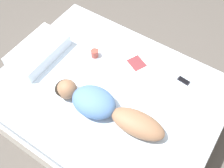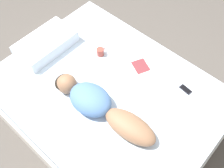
{
  "view_description": "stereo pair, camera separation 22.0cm",
  "coord_description": "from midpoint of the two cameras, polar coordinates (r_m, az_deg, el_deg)",
  "views": [
    {
      "loc": [
        -1.21,
        -0.85,
        2.86
      ],
      "look_at": [
        0.05,
        -0.01,
        0.62
      ],
      "focal_mm": 42.0,
      "sensor_mm": 36.0,
      "label": 1
    },
    {
      "loc": [
        -1.07,
        -1.03,
        2.86
      ],
      "look_at": [
        0.05,
        -0.01,
        0.62
      ],
      "focal_mm": 42.0,
      "sensor_mm": 36.0,
      "label": 2
    }
  ],
  "objects": [
    {
      "name": "cell_phone",
      "position": [
        2.85,
        17.87,
        -1.26
      ],
      "size": [
        0.08,
        0.14,
        0.01
      ],
      "rotation": [
        0.0,
        0.0,
        -0.11
      ],
      "color": "black",
      "rests_on": "bed"
    },
    {
      "name": "open_magazine",
      "position": [
        2.88,
        6.4,
        3.02
      ],
      "size": [
        0.55,
        0.44,
        0.01
      ],
      "rotation": [
        0.0,
        0.0,
        -0.44
      ],
      "color": "silver",
      "rests_on": "bed"
    },
    {
      "name": "person",
      "position": [
        2.51,
        -0.43,
        -4.78
      ],
      "size": [
        0.38,
        1.18,
        0.21
      ],
      "rotation": [
        0.0,
        0.0,
        0.09
      ],
      "color": "brown",
      "rests_on": "bed"
    },
    {
      "name": "bed",
      "position": [
        2.97,
        1.28,
        -4.34
      ],
      "size": [
        1.81,
        2.34,
        0.57
      ],
      "color": "beige",
      "rests_on": "ground_plane"
    },
    {
      "name": "coffee_mug",
      "position": [
        2.97,
        -0.43,
        6.93
      ],
      "size": [
        0.11,
        0.08,
        0.09
      ],
      "color": "#993D33",
      "rests_on": "bed"
    },
    {
      "name": "ground_plane",
      "position": [
        3.22,
        1.19,
        -6.84
      ],
      "size": [
        12.0,
        12.0,
        0.0
      ],
      "primitive_type": "plane",
      "color": "#4C4742"
    },
    {
      "name": "pillow",
      "position": [
        3.08,
        -12.22,
        8.43
      ],
      "size": [
        0.67,
        0.39,
        0.15
      ],
      "color": "silver",
      "rests_on": "bed"
    }
  ]
}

